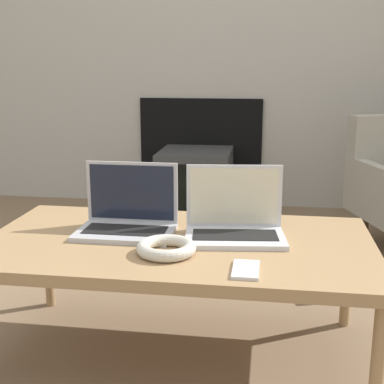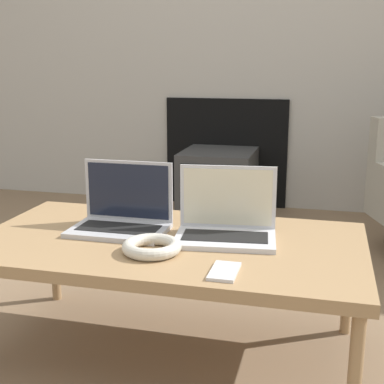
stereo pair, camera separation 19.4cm
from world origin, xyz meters
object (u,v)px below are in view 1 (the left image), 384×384
Objects in this scene: laptop_left at (128,216)px; phone at (246,270)px; laptop_right at (235,221)px; tv at (195,182)px; headphones at (166,248)px.

laptop_left is 2.41× the size of phone.
laptop_left reaches higher than phone.
laptop_left is at bearing 144.05° from phone.
phone is at bearing -36.11° from laptop_left.
laptop_right reaches higher than tv.
laptop_right is 1.90× the size of headphones.
headphones reaches higher than tv.
phone reaches higher than tv.
headphones is 1.36× the size of phone.
laptop_left is at bearing -89.79° from tv.
laptop_left is at bearing 130.78° from headphones.
phone is 0.27× the size of tv.
laptop_left is 0.49m from phone.
tv is at bearing 101.98° from phone.
phone is at bearing -86.65° from laptop_right.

